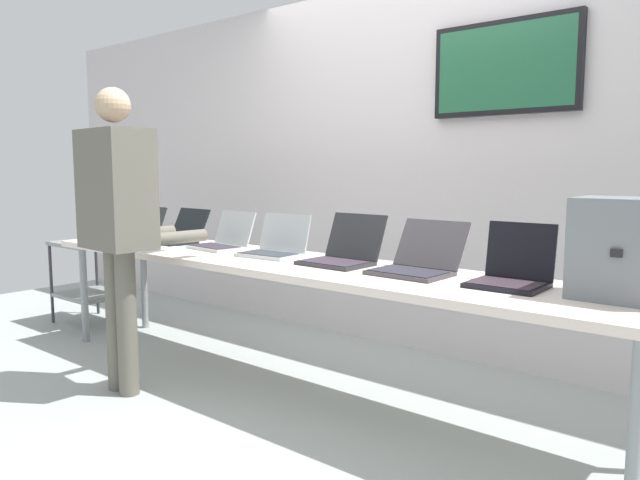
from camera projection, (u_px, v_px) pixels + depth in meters
The scene contains 15 objects.
ground at pixel (293, 393), 3.42m from camera, with size 8.00×8.00×0.04m, color #9CA5A2.
back_wall at pixel (405, 165), 4.12m from camera, with size 8.00×0.11×2.51m.
workbench at pixel (293, 269), 3.34m from camera, with size 3.80×0.70×0.74m.
equipment_box at pixel (626, 249), 2.32m from camera, with size 0.37×0.29×0.40m.
laptop_station_0 at pixel (139, 231), 4.45m from camera, with size 0.37×0.34×0.23m.
laptop_station_1 at pixel (178, 235), 4.16m from camera, with size 0.36×0.35×0.23m.
laptop_station_2 at pixel (223, 240), 3.85m from camera, with size 0.38×0.34×0.23m.
laptop_station_3 at pixel (275, 246), 3.53m from camera, with size 0.37×0.32×0.24m.
laptop_station_4 at pixel (343, 253), 3.22m from camera, with size 0.36×0.37×0.26m.
laptop_station_5 at pixel (418, 262), 2.93m from camera, with size 0.37×0.41×0.25m.
laptop_station_6 at pixel (512, 272), 2.62m from camera, with size 0.31×0.30×0.27m.
person at pixel (119, 211), 3.28m from camera, with size 0.46×0.61×1.68m.
coffee_mug at pixel (146, 243), 3.78m from camera, with size 0.08×0.08×0.09m.
paper_sheet at pixel (164, 249), 3.80m from camera, with size 0.29×0.34×0.00m.
storage_cart at pixel (91, 269), 4.84m from camera, with size 0.56×0.44×0.67m.
Camera 1 is at (2.22, -2.44, 1.25)m, focal length 33.79 mm.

